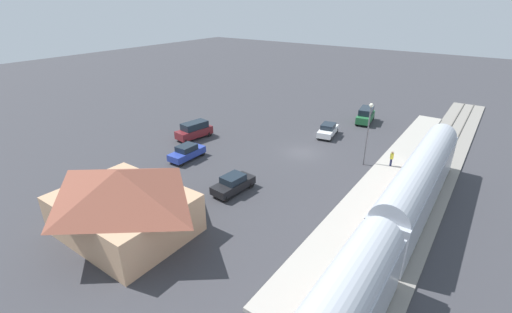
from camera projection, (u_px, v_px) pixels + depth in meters
The scene contains 11 objects.
ground_plane at pixel (302, 153), 42.49m from camera, with size 200.00×200.00×0.00m, color #38383D.
railway_track at pixel (426, 184), 35.10m from camera, with size 4.80×70.00×0.30m.
platform at pixel (386, 173), 37.18m from camera, with size 3.20×46.00×0.30m.
station_building at pixel (122, 200), 27.03m from camera, with size 10.88×8.49×5.47m.
pedestrian_on_platform at pixel (392, 158), 38.07m from camera, with size 0.36×0.36×1.71m.
suv_green at pixel (366, 115), 52.35m from camera, with size 2.70×5.15×2.22m.
sedan_black at pixel (233, 184), 33.58m from camera, with size 2.23×4.65×1.74m.
suv_maroon at pixel (194, 130), 46.41m from camera, with size 2.68×5.14×2.22m.
sedan_blue at pixel (187, 152), 40.42m from camera, with size 1.89×4.52×1.74m.
sedan_white at pixel (328, 130), 47.24m from camera, with size 2.57×4.75×1.74m.
light_pole_near_platform at pixel (368, 127), 37.59m from camera, with size 0.44×0.44×7.09m.
Camera 1 is at (-17.83, 35.04, 17.08)m, focal length 24.61 mm.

